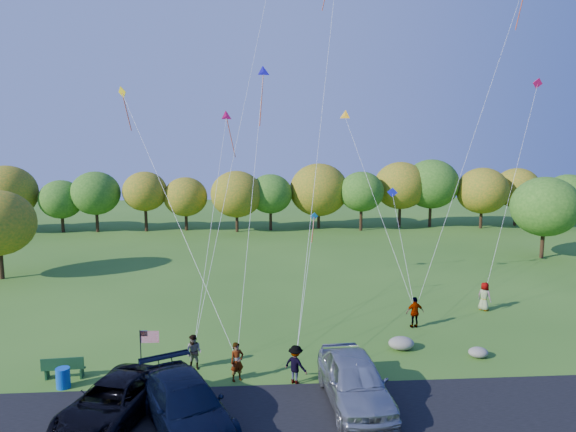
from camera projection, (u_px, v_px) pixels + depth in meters
name	position (u px, v px, depth m)	size (l,w,h in m)	color
ground	(307.00, 375.00, 23.76)	(140.00, 140.00, 0.00)	#305D1A
asphalt_lane	(317.00, 421.00, 19.81)	(44.00, 6.00, 0.06)	black
treeline	(273.00, 193.00, 58.79)	(76.24, 27.47, 8.24)	#351F13
minivan_dark	(113.00, 401.00, 19.71)	(2.58, 5.59, 1.55)	black
minivan_navy	(186.00, 405.00, 19.21)	(2.52, 6.19, 1.80)	black
minivan_silver	(355.00, 380.00, 20.93)	(2.36, 5.87, 2.00)	#9799A0
flyer_a	(237.00, 362.00, 23.06)	(0.65, 0.43, 1.78)	#4C4C59
flyer_b	(194.00, 352.00, 24.24)	(0.81, 0.63, 1.67)	#4C4C59
flyer_c	(296.00, 365.00, 22.80)	(1.14, 0.65, 1.76)	#4C4C59
flyer_d	(415.00, 312.00, 29.57)	(1.07, 0.44, 1.82)	#4C4C59
flyer_e	(484.00, 296.00, 32.57)	(0.89, 0.58, 1.82)	#4C4C59
park_bench	(63.00, 367.00, 23.27)	(1.87, 0.52, 1.03)	#163E1F
trash_barrel	(63.00, 378.00, 22.46)	(0.60, 0.60, 0.90)	#0B48AE
flag_assembly	(146.00, 343.00, 23.06)	(0.87, 0.56, 2.34)	black
boulder_near	(401.00, 343.00, 26.56)	(1.33, 1.04, 0.67)	gray
boulder_far	(478.00, 352.00, 25.62)	(0.98, 0.81, 0.51)	gray
kites_aloft	(347.00, 5.00, 33.67)	(28.19, 8.18, 20.73)	#C51563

